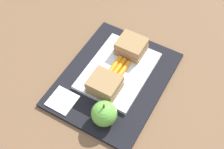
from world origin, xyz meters
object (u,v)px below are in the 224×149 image
Objects in this scene: food_tray at (118,71)px; carrot_sticks_bundle at (119,68)px; sandwich_half_right at (105,85)px; paper_napkin at (62,100)px; apple at (104,114)px; sandwich_half_left at (131,46)px.

food_tray is 0.01m from carrot_sticks_bundle.
paper_napkin is at bearing -46.18° from sandwich_half_right.
food_tray is 0.18m from paper_napkin.
paper_napkin is at bearing -28.38° from carrot_sticks_bundle.
food_tray reaches higher than paper_napkin.
apple reaches higher than food_tray.
apple reaches higher than sandwich_half_right.
sandwich_half_left is 1.00× the size of sandwich_half_right.
food_tray is at bearing 0.00° from sandwich_half_left.
sandwich_half_left reaches higher than carrot_sticks_bundle.
sandwich_half_right is 1.03× the size of carrot_sticks_bundle.
carrot_sticks_bundle is 1.11× the size of paper_napkin.
sandwich_half_left reaches higher than food_tray.
paper_napkin is (0.24, -0.09, -0.03)m from sandwich_half_left.
apple is at bearing 92.67° from paper_napkin.
apple is at bearing 15.50° from carrot_sticks_bundle.
carrot_sticks_bundle is 0.16m from apple.
paper_napkin is at bearing -19.75° from sandwich_half_left.
paper_napkin is (0.16, -0.09, -0.02)m from carrot_sticks_bundle.
sandwich_half_left is at bearing 180.00° from food_tray.
apple is at bearing 10.57° from sandwich_half_left.
sandwich_half_right is 0.12m from paper_napkin.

